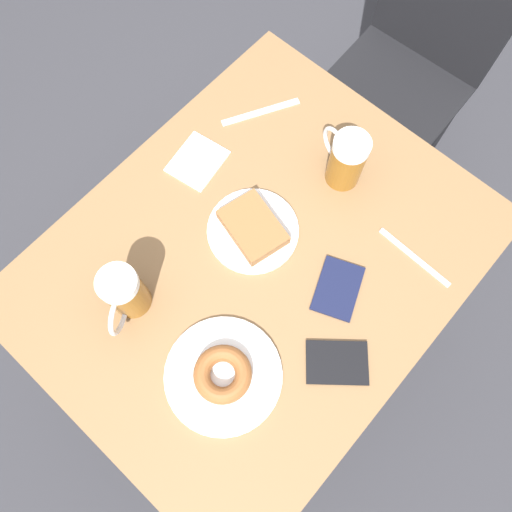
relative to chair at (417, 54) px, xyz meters
name	(u,v)px	position (x,y,z in m)	size (l,w,h in m)	color
ground_plane	(256,324)	(0.12, -0.86, -0.52)	(8.00, 8.00, 0.00)	#333338
table	(256,268)	(0.12, -0.86, 0.13)	(0.79, 0.98, 0.72)	olive
chair	(417,54)	(0.00, 0.00, 0.00)	(0.42, 0.42, 0.87)	black
plate_with_cake	(253,229)	(0.07, -0.82, 0.21)	(0.20, 0.20, 0.04)	white
plate_with_donut	(223,375)	(0.24, -1.09, 0.21)	(0.24, 0.24, 0.04)	white
beer_mug_left	(125,293)	(-0.01, -1.11, 0.26)	(0.09, 0.12, 0.14)	#8C5619
beer_mug_center	(346,159)	(0.13, -0.58, 0.26)	(0.13, 0.08, 0.14)	#8C5619
napkin_folded	(197,161)	(-0.14, -0.78, 0.20)	(0.12, 0.14, 0.00)	white
fork	(414,257)	(0.37, -0.63, 0.19)	(0.19, 0.02, 0.00)	silver
knife	(261,112)	(-0.12, -0.58, 0.19)	(0.11, 0.18, 0.00)	silver
passport_near_edge	(338,288)	(0.29, -0.80, 0.20)	(0.13, 0.15, 0.01)	#141938
passport_far_edge	(337,363)	(0.39, -0.92, 0.20)	(0.15, 0.15, 0.01)	black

